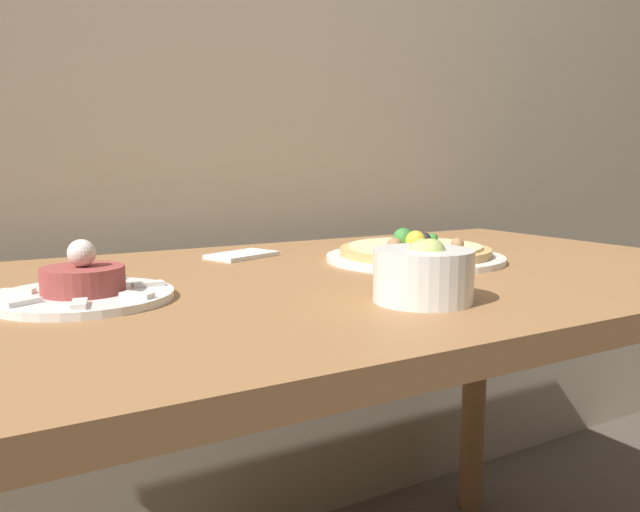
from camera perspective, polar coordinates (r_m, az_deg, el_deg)
The scene contains 5 objects.
dining_table at distance 0.98m, azimuth 2.00°, elevation -7.08°, with size 1.35×0.78×0.73m.
pizza_plate at distance 1.09m, azimuth 8.64°, elevation 0.31°, with size 0.31×0.31×0.06m.
tartare_plate at distance 0.82m, azimuth -20.81°, elevation -2.77°, with size 0.22×0.22×0.08m.
small_bowl at distance 0.77m, azimuth 9.45°, elevation -1.52°, with size 0.12×0.12×0.08m.
napkin at distance 1.13m, azimuth -7.14°, elevation 0.08°, with size 0.14×0.11×0.01m.
Camera 1 is at (-0.50, -0.41, 0.90)m, focal length 35.00 mm.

